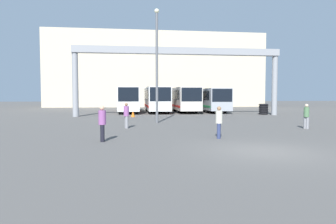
# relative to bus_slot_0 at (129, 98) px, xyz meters

# --- Properties ---
(ground_plane) EXTENTS (200.00, 200.00, 0.00)m
(ground_plane) POSITION_rel_bus_slot_0_xyz_m (5.28, -28.24, -1.81)
(ground_plane) COLOR #514F4C
(building_backdrop) EXTENTS (41.05, 12.00, 13.96)m
(building_backdrop) POSITION_rel_bus_slot_0_xyz_m (5.28, 21.48, 5.17)
(building_backdrop) COLOR beige
(building_backdrop) RESTS_ON ground
(overhead_gantry) EXTENTS (21.68, 0.80, 7.10)m
(overhead_gantry) POSITION_rel_bus_slot_0_xyz_m (5.28, -8.06, 3.97)
(overhead_gantry) COLOR gray
(overhead_gantry) RESTS_ON ground
(bus_slot_0) EXTENTS (2.46, 12.25, 3.13)m
(bus_slot_0) POSITION_rel_bus_slot_0_xyz_m (0.00, 0.00, 0.00)
(bus_slot_0) COLOR silver
(bus_slot_0) RESTS_ON ground
(bus_slot_1) EXTENTS (2.60, 10.35, 3.16)m
(bus_slot_1) POSITION_rel_bus_slot_0_xyz_m (3.52, -0.95, 0.01)
(bus_slot_1) COLOR silver
(bus_slot_1) RESTS_ON ground
(bus_slot_2) EXTENTS (2.58, 12.25, 3.12)m
(bus_slot_2) POSITION_rel_bus_slot_0_xyz_m (7.04, -0.00, -0.01)
(bus_slot_2) COLOR beige
(bus_slot_2) RESTS_ON ground
(bus_slot_3) EXTENTS (2.59, 11.25, 2.99)m
(bus_slot_3) POSITION_rel_bus_slot_0_xyz_m (10.56, -0.50, -0.08)
(bus_slot_3) COLOR #999EA5
(bus_slot_3) RESTS_ON ground
(pedestrian_far_center) EXTENTS (0.33, 0.33, 1.60)m
(pedestrian_far_center) POSITION_rel_bus_slot_0_xyz_m (4.56, -24.73, -0.96)
(pedestrian_far_center) COLOR navy
(pedestrian_far_center) RESTS_ON ground
(pedestrian_near_right) EXTENTS (0.35, 0.35, 1.66)m
(pedestrian_near_right) POSITION_rel_bus_slot_0_xyz_m (-0.05, -19.44, -0.93)
(pedestrian_near_right) COLOR gray
(pedestrian_near_right) RESTS_ON ground
(pedestrian_near_center) EXTENTS (0.33, 0.33, 1.60)m
(pedestrian_near_center) POSITION_rel_bus_slot_0_xyz_m (11.39, -21.21, -0.96)
(pedestrian_near_center) COLOR gray
(pedestrian_near_center) RESTS_ON ground
(pedestrian_near_left) EXTENTS (0.35, 0.35, 1.66)m
(pedestrian_near_left) POSITION_rel_bus_slot_0_xyz_m (-1.08, -25.03, -0.93)
(pedestrian_near_left) COLOR black
(pedestrian_near_left) RESTS_ON ground
(traffic_cone) EXTENTS (0.40, 0.40, 0.60)m
(traffic_cone) POSITION_rel_bus_slot_0_xyz_m (0.46, -9.12, -1.51)
(traffic_cone) COLOR orange
(traffic_cone) RESTS_ON ground
(tire_stack) EXTENTS (1.04, 1.04, 1.20)m
(tire_stack) POSITION_rel_bus_slot_0_xyz_m (15.09, -7.00, -1.21)
(tire_stack) COLOR black
(tire_stack) RESTS_ON ground
(lamp_post) EXTENTS (0.36, 0.36, 8.74)m
(lamp_post) POSITION_rel_bus_slot_0_xyz_m (2.26, -15.96, 2.93)
(lamp_post) COLOR #595B60
(lamp_post) RESTS_ON ground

